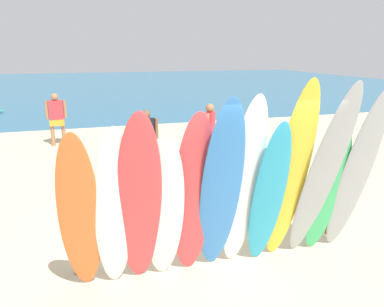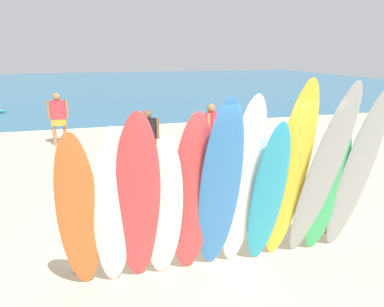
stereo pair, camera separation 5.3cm
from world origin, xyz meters
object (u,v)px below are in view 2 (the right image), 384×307
Objects in this scene: surfboard_rack at (214,223)px; surfboard_white_3 at (163,212)px; surfboard_green_10 at (327,192)px; beachgoer_near_rack at (148,136)px; surfboard_yellow_8 at (289,178)px; surfboard_red_4 at (192,199)px; surfboard_orange_0 at (79,217)px; surfboard_white_6 at (243,187)px; beachgoer_photographing at (58,115)px; surfboard_grey_9 at (321,178)px; surfboard_teal_7 at (267,198)px; surfboard_white_1 at (113,213)px; beachgoer_midbeach at (211,130)px; surfboard_grey_11 at (355,176)px; surfboard_red_2 at (138,205)px; surfboard_blue_5 at (219,193)px.

surfboard_white_3 reaches higher than surfboard_rack.
beachgoer_near_rack is at bearing 110.13° from surfboard_green_10.
surfboard_red_4 is at bearing -178.84° from surfboard_yellow_8.
beachgoer_near_rack is at bearing 86.43° from surfboard_white_3.
surfboard_orange_0 reaches higher than surfboard_green_10.
surfboard_white_6 reaches higher than beachgoer_photographing.
beachgoer_photographing is (-3.98, 8.67, -0.37)m from surfboard_grey_9.
beachgoer_photographing is (-3.21, 8.59, -0.13)m from surfboard_teal_7.
surfboard_white_1 is at bearing -176.95° from surfboard_yellow_8.
surfboard_grey_9 is at bearing 30.75° from beachgoer_midbeach.
surfboard_green_10 is at bearing -0.19° from surfboard_white_6.
beachgoer_midbeach is at bearing 71.87° from surfboard_rack.
surfboard_orange_0 is 3.26m from surfboard_grey_9.
surfboard_rack is 1.73m from surfboard_grey_9.
surfboard_grey_11 reaches higher than surfboard_teal_7.
surfboard_grey_11 is (1.10, 0.02, -0.08)m from surfboard_yellow_8.
surfboard_grey_9 is 0.45m from surfboard_green_10.
surfboard_grey_9 is at bearing 0.68° from surfboard_red_2.
surfboard_white_1 is at bearing -177.90° from surfboard_blue_5.
beachgoer_photographing is at bearing 115.30° from surfboard_teal_7.
surfboard_grey_11 reaches higher than surfboard_green_10.
surfboard_white_3 is at bearing -2.68° from surfboard_white_1.
surfboard_red_2 reaches higher than surfboard_rack.
surfboard_red_4 is at bearing 5.89° from surfboard_white_3.
surfboard_white_6 reaches higher than surfboard_teal_7.
surfboard_orange_0 is at bearing -176.34° from surfboard_teal_7.
beachgoer_near_rack is (-1.56, 5.24, -0.46)m from surfboard_grey_9.
surfboard_grey_11 is 9.75m from beachgoer_photographing.
beachgoer_photographing is at bearing 106.92° from surfboard_white_6.
surfboard_blue_5 is at bearing 0.43° from surfboard_red_2.
surfboard_white_6 is 1.56× the size of beachgoer_midbeach.
surfboard_red_4 is 0.37m from surfboard_blue_5.
surfboard_red_2 is 0.89× the size of surfboard_grey_9.
surfboard_white_3 is 1.79m from surfboard_yellow_8.
surfboard_orange_0 is (-1.95, -0.62, 0.64)m from surfboard_rack.
surfboard_orange_0 reaches higher than surfboard_rack.
surfboard_grey_9 reaches higher than surfboard_red_4.
surfboard_teal_7 is (1.44, -0.05, 0.06)m from surfboard_white_3.
beachgoer_midbeach is at bearing 77.72° from surfboard_blue_5.
surfboard_white_1 reaches higher than beachgoer_midbeach.
surfboard_teal_7 is (0.72, 0.04, -0.17)m from surfboard_blue_5.
surfboard_yellow_8 is at bearing -171.03° from surfboard_green_10.
surfboard_red_2 is at bearing -1.83° from surfboard_orange_0.
surfboard_teal_7 is 1.35× the size of beachgoer_photographing.
beachgoer_midbeach is at bearing 58.09° from surfboard_orange_0.
surfboard_orange_0 is 0.92× the size of surfboard_red_2.
surfboard_orange_0 reaches higher than beachgoer_near_rack.
surfboard_teal_7 is at bearing 8.44° from surfboard_blue_5.
surfboard_rack is at bearing 105.20° from surfboard_white_6.
surfboard_grey_9 is at bearing -5.35° from surfboard_yellow_8.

